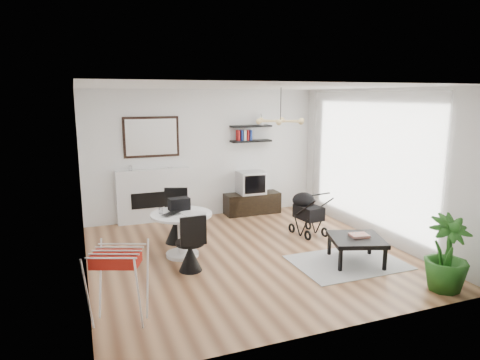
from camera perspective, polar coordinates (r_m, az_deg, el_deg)
name	(u,v)px	position (r m, az deg, el deg)	size (l,w,h in m)	color
floor	(248,254)	(7.15, 1.07, -9.86)	(5.00, 5.00, 0.00)	brown
ceiling	(249,87)	(6.67, 1.16, 12.32)	(5.00, 5.00, 0.00)	white
wall_back	(204,154)	(9.12, -4.81, 3.48)	(5.00, 5.00, 0.00)	white
wall_left	(81,185)	(6.30, -20.46, -0.67)	(5.00, 5.00, 0.00)	white
wall_right	(377,165)	(8.05, 17.84, 1.95)	(5.00, 5.00, 0.00)	white
sheer_curtain	(366,163)	(8.15, 16.42, 2.13)	(0.04, 3.60, 2.60)	white
fireplace	(154,189)	(8.92, -11.40, -1.22)	(1.50, 0.17, 2.16)	white
shelf_lower	(251,141)	(9.30, 1.46, 5.22)	(0.90, 0.25, 0.04)	black
shelf_upper	(251,126)	(9.28, 1.47, 7.19)	(0.90, 0.25, 0.04)	black
pendant_lamp	(280,121)	(7.25, 5.42, 7.83)	(0.90, 0.90, 0.10)	tan
tv_console	(252,203)	(9.46, 1.64, -3.12)	(1.22, 0.43, 0.46)	black
crt_tv	(251,182)	(9.34, 1.47, -0.32)	(0.56, 0.49, 0.49)	silver
dining_table	(182,228)	(6.99, -7.78, -6.35)	(0.98, 0.98, 0.72)	white
laptop	(174,214)	(6.83, -8.79, -4.55)	(0.36, 0.23, 0.03)	black
black_bag	(179,204)	(7.11, -8.13, -3.17)	(0.33, 0.20, 0.20)	black
newspaper	(193,213)	(6.87, -6.28, -4.45)	(0.34, 0.28, 0.01)	silver
drinking_glass	(161,210)	(6.95, -10.51, -3.98)	(0.06, 0.06, 0.11)	white
chair_far	(176,226)	(7.70, -8.59, -6.07)	(0.50, 0.51, 0.95)	black
chair_near	(191,253)	(6.45, -6.61, -9.65)	(0.42, 0.43, 0.89)	black
drying_rack	(119,285)	(5.16, -15.87, -13.27)	(0.76, 0.74, 0.90)	white
stroller	(307,214)	(8.15, 8.91, -4.56)	(0.52, 0.75, 0.87)	black
rug	(348,262)	(7.01, 14.15, -10.60)	(1.68, 1.21, 0.01)	#B0B0B0
coffee_table	(356,240)	(6.93, 15.26, -7.75)	(0.99, 0.99, 0.40)	black
magazines	(359,235)	(6.96, 15.59, -7.12)	(0.27, 0.21, 0.04)	#D94F36
potted_plant	(447,254)	(6.37, 25.86, -8.82)	(0.57, 0.57, 1.02)	#215719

